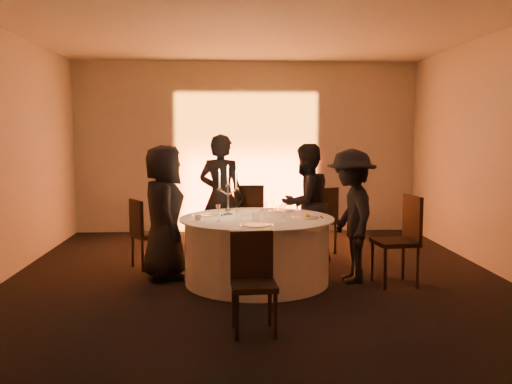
{
  "coord_description": "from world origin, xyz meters",
  "views": [
    {
      "loc": [
        -0.35,
        -6.57,
        1.76
      ],
      "look_at": [
        0.0,
        0.2,
        1.05
      ],
      "focal_mm": 40.0,
      "sensor_mm": 36.0,
      "label": 1
    }
  ],
  "objects_px": {
    "chair_back_right": "(321,217)",
    "chair_right": "(402,234)",
    "guest_right": "(351,216)",
    "coffee_cup": "(198,217)",
    "guest_left": "(164,212)",
    "guest_back_left": "(221,198)",
    "chair_front": "(253,276)",
    "candelabra": "(228,198)",
    "banquet_table": "(257,250)",
    "chair_left": "(144,230)",
    "guest_back_right": "(306,203)",
    "chair_back_left": "(249,214)"
  },
  "relations": [
    {
      "from": "chair_front",
      "to": "candelabra",
      "type": "xyz_separation_m",
      "value": [
        -0.21,
        1.82,
        0.49
      ]
    },
    {
      "from": "chair_left",
      "to": "guest_right",
      "type": "bearing_deg",
      "value": -137.03
    },
    {
      "from": "coffee_cup",
      "to": "candelabra",
      "type": "bearing_deg",
      "value": 44.49
    },
    {
      "from": "chair_right",
      "to": "coffee_cup",
      "type": "height_order",
      "value": "chair_right"
    },
    {
      "from": "chair_left",
      "to": "coffee_cup",
      "type": "bearing_deg",
      "value": -170.56
    },
    {
      "from": "chair_left",
      "to": "guest_back_right",
      "type": "xyz_separation_m",
      "value": [
        2.13,
        0.27,
        0.3
      ]
    },
    {
      "from": "chair_front",
      "to": "guest_left",
      "type": "bearing_deg",
      "value": 113.73
    },
    {
      "from": "chair_back_left",
      "to": "chair_right",
      "type": "xyz_separation_m",
      "value": [
        1.7,
        -1.88,
        0.02
      ]
    },
    {
      "from": "chair_back_left",
      "to": "coffee_cup",
      "type": "height_order",
      "value": "chair_back_left"
    },
    {
      "from": "guest_left",
      "to": "guest_right",
      "type": "height_order",
      "value": "guest_left"
    },
    {
      "from": "chair_left",
      "to": "guest_left",
      "type": "relative_size",
      "value": 0.56
    },
    {
      "from": "guest_right",
      "to": "candelabra",
      "type": "relative_size",
      "value": 2.59
    },
    {
      "from": "guest_back_right",
      "to": "candelabra",
      "type": "bearing_deg",
      "value": 3.49
    },
    {
      "from": "candelabra",
      "to": "chair_right",
      "type": "bearing_deg",
      "value": -10.37
    },
    {
      "from": "chair_back_right",
      "to": "guest_right",
      "type": "height_order",
      "value": "guest_right"
    },
    {
      "from": "banquet_table",
      "to": "chair_front",
      "type": "relative_size",
      "value": 2.04
    },
    {
      "from": "chair_back_right",
      "to": "chair_front",
      "type": "xyz_separation_m",
      "value": [
        -1.13,
        -3.12,
        -0.06
      ]
    },
    {
      "from": "chair_back_left",
      "to": "coffee_cup",
      "type": "xyz_separation_m",
      "value": [
        -0.64,
        -1.84,
        0.23
      ]
    },
    {
      "from": "guest_back_right",
      "to": "candelabra",
      "type": "xyz_separation_m",
      "value": [
        -1.05,
        -0.84,
        0.18
      ]
    },
    {
      "from": "banquet_table",
      "to": "candelabra",
      "type": "xyz_separation_m",
      "value": [
        -0.34,
        0.19,
        0.6
      ]
    },
    {
      "from": "chair_left",
      "to": "guest_back_right",
      "type": "relative_size",
      "value": 0.56
    },
    {
      "from": "guest_back_left",
      "to": "guest_right",
      "type": "relative_size",
      "value": 1.11
    },
    {
      "from": "chair_back_left",
      "to": "guest_right",
      "type": "bearing_deg",
      "value": 124.65
    },
    {
      "from": "chair_front",
      "to": "guest_left",
      "type": "xyz_separation_m",
      "value": [
        -0.98,
        1.87,
        0.31
      ]
    },
    {
      "from": "banquet_table",
      "to": "chair_back_right",
      "type": "xyz_separation_m",
      "value": [
        1.01,
        1.49,
        0.16
      ]
    },
    {
      "from": "guest_back_right",
      "to": "coffee_cup",
      "type": "bearing_deg",
      "value": 5.06
    },
    {
      "from": "guest_left",
      "to": "guest_right",
      "type": "distance_m",
      "value": 2.23
    },
    {
      "from": "chair_right",
      "to": "chair_front",
      "type": "distance_m",
      "value": 2.31
    },
    {
      "from": "chair_back_left",
      "to": "guest_back_left",
      "type": "bearing_deg",
      "value": 52.06
    },
    {
      "from": "banquet_table",
      "to": "coffee_cup",
      "type": "relative_size",
      "value": 16.36
    },
    {
      "from": "chair_back_left",
      "to": "guest_back_right",
      "type": "height_order",
      "value": "guest_back_right"
    },
    {
      "from": "chair_left",
      "to": "coffee_cup",
      "type": "height_order",
      "value": "chair_left"
    },
    {
      "from": "chair_front",
      "to": "candelabra",
      "type": "height_order",
      "value": "candelabra"
    },
    {
      "from": "chair_back_right",
      "to": "chair_right",
      "type": "distance_m",
      "value": 1.8
    },
    {
      "from": "guest_left",
      "to": "chair_right",
      "type": "bearing_deg",
      "value": -111.12
    },
    {
      "from": "guest_back_right",
      "to": "candelabra",
      "type": "relative_size",
      "value": 2.65
    },
    {
      "from": "chair_right",
      "to": "guest_back_left",
      "type": "xyz_separation_m",
      "value": [
        -2.1,
        1.39,
        0.28
      ]
    },
    {
      "from": "chair_front",
      "to": "guest_back_right",
      "type": "distance_m",
      "value": 2.8
    },
    {
      "from": "chair_left",
      "to": "guest_right",
      "type": "distance_m",
      "value": 2.65
    },
    {
      "from": "chair_left",
      "to": "chair_front",
      "type": "distance_m",
      "value": 2.71
    },
    {
      "from": "guest_right",
      "to": "coffee_cup",
      "type": "bearing_deg",
      "value": -86.32
    },
    {
      "from": "chair_left",
      "to": "chair_front",
      "type": "height_order",
      "value": "chair_left"
    },
    {
      "from": "chair_left",
      "to": "guest_back_left",
      "type": "relative_size",
      "value": 0.52
    },
    {
      "from": "chair_back_left",
      "to": "chair_back_right",
      "type": "distance_m",
      "value": 1.06
    },
    {
      "from": "banquet_table",
      "to": "candelabra",
      "type": "bearing_deg",
      "value": 150.76
    },
    {
      "from": "guest_right",
      "to": "coffee_cup",
      "type": "xyz_separation_m",
      "value": [
        -1.78,
        -0.13,
        0.01
      ]
    },
    {
      "from": "guest_right",
      "to": "chair_back_right",
      "type": "bearing_deg",
      "value": -176.7
    },
    {
      "from": "chair_back_left",
      "to": "guest_left",
      "type": "distance_m",
      "value": 1.82
    },
    {
      "from": "coffee_cup",
      "to": "guest_right",
      "type": "bearing_deg",
      "value": 4.28
    },
    {
      "from": "guest_left",
      "to": "guest_back_left",
      "type": "bearing_deg",
      "value": -47.42
    }
  ]
}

